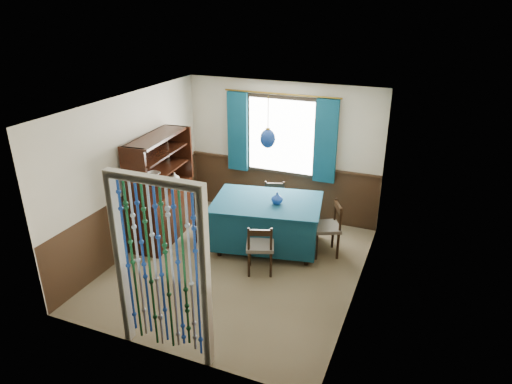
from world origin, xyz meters
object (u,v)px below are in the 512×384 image
at_px(dining_table, 267,221).
at_px(vase_table, 277,198).
at_px(sideboard, 162,204).
at_px(vase_sideboard, 174,177).
at_px(chair_near, 260,247).
at_px(pendant_lamp, 268,138).
at_px(bowl_shelf, 153,174).
at_px(chair_left, 207,216).
at_px(chair_far, 274,204).
at_px(chair_right, 328,227).

relative_size(dining_table, vase_table, 10.87).
relative_size(sideboard, vase_sideboard, 9.16).
bearing_deg(sideboard, chair_near, -16.79).
relative_size(sideboard, vase_table, 10.32).
bearing_deg(chair_near, vase_table, 70.33).
relative_size(pendant_lamp, vase_table, 4.52).
bearing_deg(bowl_shelf, pendant_lamp, 19.99).
relative_size(chair_left, pendant_lamp, 1.04).
relative_size(chair_left, sideboard, 0.46).
relative_size(chair_far, vase_sideboard, 4.11).
bearing_deg(vase_table, dining_table, 172.18).
distance_m(chair_right, vase_sideboard, 2.71).
bearing_deg(bowl_shelf, chair_far, 41.39).
xyz_separation_m(chair_left, chair_right, (1.98, 0.31, 0.03)).
relative_size(chair_near, sideboard, 0.45).
height_order(chair_right, vase_sideboard, vase_sideboard).
bearing_deg(sideboard, bowl_shelf, -82.04).
xyz_separation_m(chair_far, vase_sideboard, (-1.54, -0.76, 0.57)).
relative_size(chair_right, pendant_lamp, 1.12).
xyz_separation_m(chair_near, vase_table, (-0.01, 0.73, 0.48)).
xyz_separation_m(dining_table, chair_near, (0.18, -0.75, -0.04)).
xyz_separation_m(chair_left, sideboard, (-0.73, -0.20, 0.18)).
bearing_deg(chair_near, sideboard, 147.94).
xyz_separation_m(chair_right, bowl_shelf, (-2.65, -0.78, 0.79)).
distance_m(dining_table, chair_left, 1.03).
bearing_deg(chair_right, chair_left, 73.02).
height_order(dining_table, vase_sideboard, vase_sideboard).
distance_m(vase_table, vase_sideboard, 1.86).
bearing_deg(dining_table, vase_table, -18.73).
relative_size(chair_near, vase_table, 4.66).
xyz_separation_m(pendant_lamp, vase_sideboard, (-1.69, -0.02, -0.86)).
height_order(chair_left, sideboard, sideboard).
bearing_deg(chair_far, vase_table, 93.72).
bearing_deg(dining_table, vase_sideboard, 169.60).
relative_size(chair_far, chair_left, 0.98).
bearing_deg(sideboard, chair_far, 29.42).
xyz_separation_m(chair_left, pendant_lamp, (1.02, 0.15, 1.42)).
bearing_deg(vase_table, chair_near, -89.46).
xyz_separation_m(chair_near, vase_sideboard, (-1.87, 0.74, 0.56)).
bearing_deg(bowl_shelf, dining_table, 19.99).
distance_m(chair_near, sideboard, 1.98).
relative_size(dining_table, sideboard, 1.05).
distance_m(sideboard, vase_table, 1.97).
height_order(chair_right, bowl_shelf, bowl_shelf).
xyz_separation_m(sideboard, bowl_shelf, (0.06, -0.26, 0.64)).
relative_size(dining_table, chair_near, 2.33).
xyz_separation_m(sideboard, pendant_lamp, (1.75, 0.35, 1.24)).
xyz_separation_m(chair_right, sideboard, (-2.71, -0.51, 0.15)).
xyz_separation_m(chair_near, sideboard, (-1.93, 0.40, 0.19)).
distance_m(chair_far, vase_table, 0.96).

